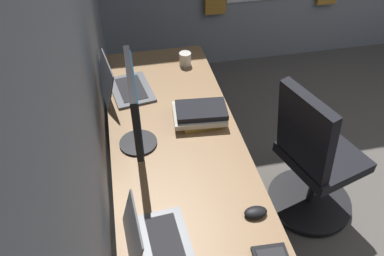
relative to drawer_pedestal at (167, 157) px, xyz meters
The scene contains 10 objects.
wall_back 1.25m from the drawer_pedestal, 150.49° to the left, with size 5.25×0.10×2.60m, color #8C939E.
desk 0.54m from the drawer_pedestal, behind, with size 2.30×0.71×0.73m.
drawer_pedestal is the anchor object (origin of this frame).
monitor_primary 0.71m from the drawer_pedestal, 144.97° to the left, with size 0.49×0.20×0.45m.
laptop_leftmost 0.98m from the drawer_pedestal, 168.35° to the left, with size 0.30×0.27×0.20m.
laptop_left 0.55m from the drawer_pedestal, 44.06° to the left, with size 0.38×0.35×0.23m.
mouse_main 0.95m from the drawer_pedestal, 160.69° to the right, with size 0.06×0.10×0.03m, color black.
book_stack_near 0.48m from the drawer_pedestal, 123.02° to the right, with size 0.25×0.31×0.09m.
coffee_mug 0.68m from the drawer_pedestal, 24.21° to the right, with size 0.12×0.08×0.09m.
office_chair 0.91m from the drawer_pedestal, 110.94° to the right, with size 0.56×0.60×0.97m.
Camera 1 is at (-1.04, 2.15, 2.12)m, focal length 35.56 mm.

